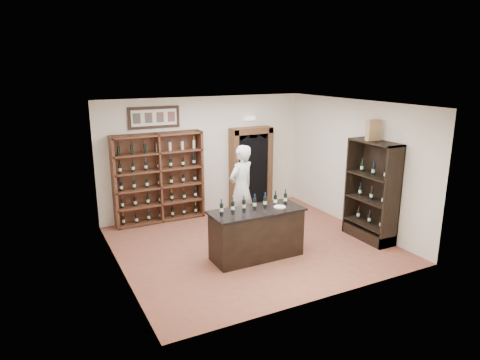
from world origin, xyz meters
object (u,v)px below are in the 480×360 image
at_px(wine_shelf, 159,178).
at_px(wine_crate, 373,130).
at_px(side_cabinet, 372,206).
at_px(shopkeeper, 241,188).
at_px(counter_bottle_0, 221,209).
at_px(tasting_counter, 257,234).

relative_size(wine_shelf, wine_crate, 5.03).
xyz_separation_m(side_cabinet, shopkeeper, (-2.28, 1.83, 0.25)).
bearing_deg(counter_bottle_0, shopkeeper, 51.15).
distance_m(counter_bottle_0, wine_crate, 3.67).
relative_size(tasting_counter, side_cabinet, 0.85).
xyz_separation_m(wine_shelf, shopkeeper, (1.54, -1.40, -0.10)).
relative_size(side_cabinet, shopkeeper, 1.10).
bearing_deg(counter_bottle_0, tasting_counter, -7.12).
distance_m(wine_shelf, shopkeeper, 2.09).
bearing_deg(wine_shelf, tasting_counter, -69.44).
height_order(wine_shelf, side_cabinet, same).
distance_m(tasting_counter, side_cabinet, 2.75).
bearing_deg(tasting_counter, side_cabinet, -6.28).
height_order(counter_bottle_0, side_cabinet, side_cabinet).
height_order(shopkeeper, wine_crate, wine_crate).
relative_size(wine_shelf, shopkeeper, 1.10).
bearing_deg(wine_shelf, shopkeeper, -42.22).
bearing_deg(wine_crate, wine_shelf, 146.38).
bearing_deg(tasting_counter, wine_crate, -4.15).
bearing_deg(wine_shelf, side_cabinet, -40.21).
bearing_deg(shopkeeper, tasting_counter, 52.77).
xyz_separation_m(wine_shelf, tasting_counter, (1.10, -2.93, -0.61)).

